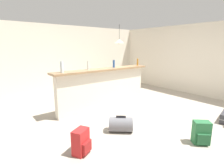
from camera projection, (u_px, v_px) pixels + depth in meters
name	position (u px, v px, depth m)	size (l,w,h in m)	color
ground_plane	(126.00, 109.00, 5.02)	(13.00, 13.00, 0.05)	#ADA393
wall_back	(74.00, 58.00, 7.09)	(6.60, 0.10, 2.50)	silver
wall_right	(179.00, 59.00, 6.83)	(0.10, 6.00, 2.50)	silver
partition_half_wall	(104.00, 89.00, 4.99)	(2.80, 0.20, 1.07)	silver
bar_countertop	(104.00, 69.00, 4.88)	(2.96, 0.40, 0.05)	#93704C
bottle_clear	(62.00, 67.00, 4.09)	(0.07, 0.07, 0.27)	silver
bottle_white	(88.00, 65.00, 4.63)	(0.06, 0.06, 0.22)	silver
bottle_blue	(114.00, 64.00, 5.09)	(0.06, 0.06, 0.22)	#284C89
bottle_amber	(138.00, 62.00, 5.61)	(0.06, 0.06, 0.22)	#9E661E
dining_table	(120.00, 75.00, 6.88)	(1.10, 0.80, 0.74)	brown
dining_chair_near_partition	(130.00, 80.00, 6.43)	(0.47, 0.47, 0.93)	black
pendant_lamp	(119.00, 41.00, 6.54)	(0.34, 0.34, 0.71)	black
duffel_bag_grey	(121.00, 124.00, 3.64)	(0.56, 0.54, 0.34)	slate
backpack_red	(81.00, 142.00, 2.87)	(0.33, 0.32, 0.42)	red
backpack_green	(201.00, 133.00, 3.17)	(0.34, 0.34, 0.42)	#286B3D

